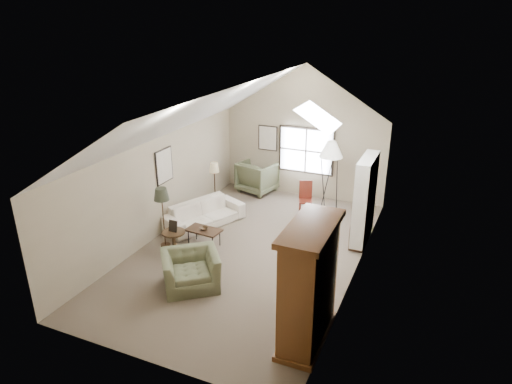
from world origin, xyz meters
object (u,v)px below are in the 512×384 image
at_px(sofa, 204,214).
at_px(side_chair, 306,198).
at_px(armoire, 309,285).
at_px(coffee_table, 204,237).
at_px(armchair_near, 191,270).
at_px(side_table, 174,242).
at_px(armchair_far, 258,177).

bearing_deg(sofa, side_chair, -27.43).
xyz_separation_m(armoire, coffee_table, (-3.34, 2.28, -0.89)).
xyz_separation_m(armoire, armchair_near, (-2.71, 0.61, -0.73)).
xyz_separation_m(armchair_near, side_table, (-1.10, 1.06, -0.10)).
distance_m(armchair_near, armchair_far, 5.55).
bearing_deg(coffee_table, sofa, 119.64).
xyz_separation_m(armoire, side_chair, (-1.63, 5.05, -0.63)).
distance_m(armchair_far, coffee_table, 3.84).
distance_m(armoire, side_table, 4.24).
height_order(sofa, armchair_near, armchair_near).
bearing_deg(armchair_near, side_table, 97.68).
bearing_deg(side_table, armchair_far, 86.62).
distance_m(armchair_near, side_table, 1.53).
bearing_deg(coffee_table, side_table, -128.38).
distance_m(sofa, side_table, 1.60).
bearing_deg(armchair_far, coffee_table, 107.78).
height_order(side_table, side_chair, side_chair).
bearing_deg(side_table, coffee_table, 51.62).
relative_size(sofa, armchair_near, 1.92).
height_order(armchair_near, armchair_far, armchair_far).
bearing_deg(armchair_near, side_chair, 38.20).
distance_m(armoire, armchair_near, 2.87).
bearing_deg(armoire, coffee_table, 145.71).
xyz_separation_m(armchair_near, armchair_far, (-0.83, 5.49, 0.12)).
relative_size(coffee_table, side_table, 1.52).
distance_m(sofa, side_chair, 2.88).
relative_size(armchair_far, side_table, 1.96).
relative_size(sofa, armchair_far, 2.04).
height_order(coffee_table, side_chair, side_chair).
bearing_deg(coffee_table, armoire, -34.29).
relative_size(sofa, side_table, 3.99).
bearing_deg(side_table, side_chair, 57.16).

